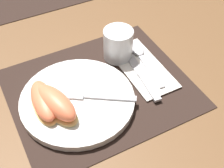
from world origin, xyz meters
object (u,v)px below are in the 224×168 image
(plate, at_px, (77,100))
(fork, at_px, (88,96))
(knife, at_px, (138,70))
(citrus_wedge_0, at_px, (44,101))
(spoon, at_px, (140,54))
(juice_glass, at_px, (118,46))
(citrus_wedge_1, at_px, (56,103))

(plate, xyz_separation_m, fork, (0.02, -0.01, 0.01))
(knife, height_order, citrus_wedge_0, citrus_wedge_0)
(spoon, bearing_deg, citrus_wedge_0, -168.17)
(knife, xyz_separation_m, fork, (-0.15, -0.03, 0.01))
(juice_glass, distance_m, citrus_wedge_0, 0.24)
(plate, xyz_separation_m, citrus_wedge_1, (-0.05, -0.01, 0.03))
(spoon, distance_m, fork, 0.19)
(knife, relative_size, fork, 1.35)
(knife, bearing_deg, plate, -172.74)
(plate, height_order, spoon, plate)
(citrus_wedge_1, bearing_deg, juice_glass, 27.21)
(plate, distance_m, spoon, 0.21)
(plate, distance_m, knife, 0.17)
(knife, height_order, citrus_wedge_1, citrus_wedge_1)
(spoon, distance_m, citrus_wedge_0, 0.28)
(juice_glass, bearing_deg, citrus_wedge_1, -152.79)
(knife, relative_size, spoon, 1.25)
(spoon, xyz_separation_m, citrus_wedge_0, (-0.27, -0.06, 0.02))
(fork, relative_size, citrus_wedge_0, 1.32)
(citrus_wedge_0, bearing_deg, fork, -11.55)
(spoon, height_order, citrus_wedge_1, citrus_wedge_1)
(plate, bearing_deg, fork, -18.38)
(plate, bearing_deg, spoon, 18.72)
(fork, height_order, citrus_wedge_1, citrus_wedge_1)
(spoon, bearing_deg, citrus_wedge_1, -162.85)
(plate, xyz_separation_m, citrus_wedge_0, (-0.07, 0.01, 0.02))
(plate, xyz_separation_m, knife, (0.17, 0.02, -0.00))
(citrus_wedge_1, bearing_deg, fork, 1.77)
(plate, relative_size, citrus_wedge_1, 1.86)
(knife, distance_m, fork, 0.15)
(juice_glass, relative_size, citrus_wedge_1, 0.59)
(plate, height_order, citrus_wedge_1, citrus_wedge_1)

